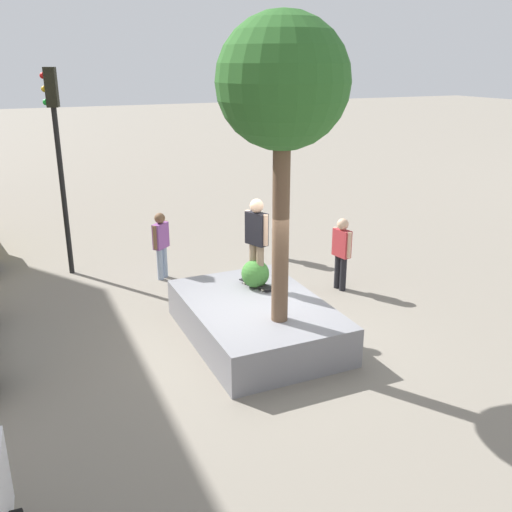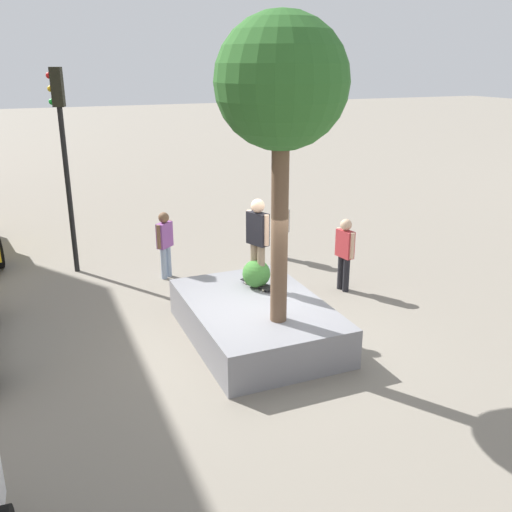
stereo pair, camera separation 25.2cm
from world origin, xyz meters
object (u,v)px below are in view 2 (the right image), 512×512
planter_ledge (256,320)px  pedestrian_crossing (283,224)px  plaza_tree (282,86)px  passerby_with_bag (345,250)px  traffic_light_corner (62,138)px  skateboarder (258,236)px  bystander_watching (165,240)px  skateboard (258,284)px

planter_ledge → pedestrian_crossing: bearing=-31.4°
plaza_tree → passerby_with_bag: (2.22, -2.63, -3.58)m
traffic_light_corner → skateboarder: bearing=-144.7°
plaza_tree → skateboarder: (1.51, -0.25, -2.78)m
skateboarder → plaza_tree: bearing=170.5°
skateboarder → passerby_with_bag: (0.71, -2.38, -0.80)m
traffic_light_corner → pedestrian_crossing: bearing=-102.1°
bystander_watching → skateboard: bearing=-160.0°
plaza_tree → traffic_light_corner: 6.56m
bystander_watching → pedestrian_crossing: 3.15m
passerby_with_bag → skateboard: bearing=106.6°
plaza_tree → traffic_light_corner: (5.79, 2.78, -1.30)m
planter_ledge → skateboard: (0.70, -0.33, 0.41)m
skateboard → bystander_watching: (3.01, 1.09, 0.16)m
passerby_with_bag → bystander_watching: bearing=56.5°
passerby_with_bag → pedestrian_crossing: size_ratio=1.03×
bystander_watching → passerby_with_bag: 4.16m
plaza_tree → traffic_light_corner: size_ratio=1.03×
plaza_tree → skateboarder: size_ratio=2.92×
bystander_watching → passerby_with_bag: passerby_with_bag is taller
skateboard → skateboarder: bearing=135.0°
planter_ledge → bystander_watching: bearing=11.7°
plaza_tree → pedestrian_crossing: (4.70, -2.30, -3.61)m
planter_ledge → plaza_tree: plaza_tree is taller
plaza_tree → bystander_watching: (4.52, 0.84, -3.61)m
skateboarder → traffic_light_corner: (4.28, 3.03, 1.48)m
skateboarder → skateboard: bearing=-45.0°
planter_ledge → passerby_with_bag: bearing=-62.6°
planter_ledge → bystander_watching: bystander_watching is taller
skateboarder → passerby_with_bag: bearing=-73.4°
skateboarder → passerby_with_bag: 2.61m
skateboard → pedestrian_crossing: size_ratio=0.52×
skateboard → pedestrian_crossing: bearing=-32.7°
skateboard → bystander_watching: bystander_watching is taller
plaza_tree → bystander_watching: 5.84m
planter_ledge → traffic_light_corner: (4.98, 2.71, 2.88)m
pedestrian_crossing → skateboard: bearing=147.3°
bystander_watching → pedestrian_crossing: bearing=-86.6°
bystander_watching → planter_ledge: bearing=-168.3°
plaza_tree → pedestrian_crossing: size_ratio=3.08×
traffic_light_corner → bystander_watching: size_ratio=2.98×
skateboard → passerby_with_bag: (0.71, -2.38, 0.19)m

